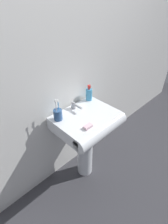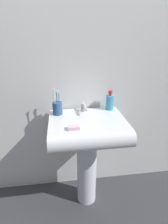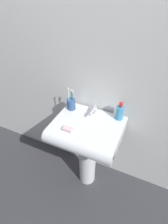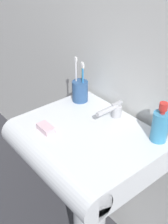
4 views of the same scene
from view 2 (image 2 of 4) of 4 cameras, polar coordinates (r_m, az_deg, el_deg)
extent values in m
plane|color=#38383D|center=(1.83, 0.81, -26.13)|extent=(6.00, 6.00, 0.00)
cube|color=silver|center=(1.45, -0.47, 15.85)|extent=(5.00, 0.05, 2.40)
cylinder|color=white|center=(1.58, 0.88, -17.89)|extent=(0.17, 0.17, 0.70)
cube|color=white|center=(1.34, 0.99, -4.62)|extent=(0.57, 0.42, 0.12)
cylinder|color=white|center=(1.17, 2.57, -9.41)|extent=(0.57, 0.12, 0.12)
cylinder|color=#B7B7BC|center=(1.44, -0.14, 1.31)|extent=(0.04, 0.04, 0.05)
cylinder|color=#B7B7BC|center=(1.38, 0.17, 1.47)|extent=(0.02, 0.11, 0.02)
cube|color=#B7B7BC|center=(1.43, -0.15, 2.75)|extent=(0.01, 0.06, 0.01)
cylinder|color=#2D5184|center=(1.39, -8.66, 1.21)|extent=(0.08, 0.08, 0.10)
cylinder|color=white|center=(1.36, -9.52, 3.24)|extent=(0.01, 0.01, 0.18)
cube|color=white|center=(1.33, -9.81, 7.33)|extent=(0.01, 0.01, 0.02)
cylinder|color=#338CD8|center=(1.38, -8.06, 3.02)|extent=(0.01, 0.01, 0.16)
cube|color=white|center=(1.35, -8.27, 6.56)|extent=(0.01, 0.01, 0.02)
cylinder|color=#3FB266|center=(1.39, -8.77, 3.14)|extent=(0.01, 0.01, 0.16)
cube|color=white|center=(1.36, -8.99, 6.63)|extent=(0.01, 0.01, 0.02)
cylinder|color=#3F99CC|center=(1.48, 8.41, 3.08)|extent=(0.06, 0.06, 0.12)
cylinder|color=red|center=(1.46, 8.57, 5.61)|extent=(0.02, 0.02, 0.01)
cylinder|color=red|center=(1.45, 8.62, 6.44)|extent=(0.03, 0.03, 0.03)
cube|color=silver|center=(1.17, -3.36, -5.12)|extent=(0.08, 0.04, 0.02)
camera|label=1|loc=(0.87, -91.03, 28.56)|focal=28.00mm
camera|label=3|loc=(0.74, 82.48, 39.07)|focal=28.00mm
camera|label=4|loc=(1.06, 54.80, 20.34)|focal=45.00mm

